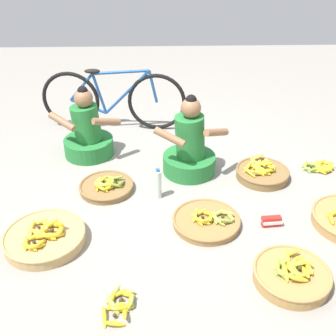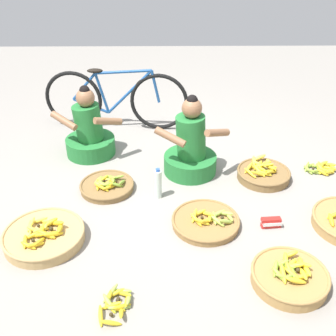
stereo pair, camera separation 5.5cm
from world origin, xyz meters
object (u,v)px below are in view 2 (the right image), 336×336
at_px(loose_bananas_near_vendor, 322,169).
at_px(water_bottle, 158,184).
at_px(loose_bananas_front_center, 116,303).
at_px(banana_basket_front_left, 263,173).
at_px(packet_carton_stack, 271,223).
at_px(banana_basket_back_center, 44,236).
at_px(banana_basket_mid_right, 206,221).
at_px(banana_basket_front_right, 290,276).
at_px(vendor_woman_behind, 89,133).
at_px(vendor_woman_front, 191,149).
at_px(bicycle_leaning, 116,99).
at_px(banana_basket_mid_left, 107,185).

xyz_separation_m(loose_bananas_near_vendor, water_bottle, (-1.65, -0.42, 0.11)).
distance_m(loose_bananas_near_vendor, loose_bananas_front_center, 2.52).
xyz_separation_m(banana_basket_front_left, packet_carton_stack, (-0.09, -0.73, -0.01)).
xyz_separation_m(banana_basket_back_center, packet_carton_stack, (1.82, 0.15, -0.01)).
distance_m(loose_bananas_front_center, packet_carton_stack, 1.43).
bearing_deg(banana_basket_mid_right, banana_basket_front_left, 48.41).
height_order(banana_basket_front_right, loose_bananas_front_center, banana_basket_front_right).
xyz_separation_m(vendor_woman_behind, loose_bananas_front_center, (0.47, -2.04, -0.21)).
distance_m(banana_basket_front_left, packet_carton_stack, 0.74).
relative_size(vendor_woman_front, banana_basket_front_right, 1.51).
xyz_separation_m(vendor_woman_front, banana_basket_front_right, (0.61, -1.46, -0.20)).
height_order(water_bottle, packet_carton_stack, water_bottle).
xyz_separation_m(vendor_woman_behind, packet_carton_stack, (1.66, -1.25, -0.20)).
bearing_deg(water_bottle, banana_basket_mid_right, -45.13).
bearing_deg(water_bottle, banana_basket_front_right, -48.33).
bearing_deg(vendor_woman_behind, bicycle_leaning, 71.07).
bearing_deg(banana_basket_mid_left, water_bottle, -14.80).
distance_m(loose_bananas_front_center, water_bottle, 1.25).
bearing_deg(banana_basket_mid_left, packet_carton_stack, -21.73).
distance_m(bicycle_leaning, water_bottle, 1.56).
relative_size(banana_basket_front_right, loose_bananas_front_center, 1.67).
bearing_deg(banana_basket_front_left, vendor_woman_behind, 163.50).
bearing_deg(vendor_woman_front, loose_bananas_front_center, -109.35).
relative_size(banana_basket_back_center, banana_basket_mid_left, 1.26).
bearing_deg(packet_carton_stack, vendor_woman_behind, 143.02).
bearing_deg(loose_bananas_front_center, vendor_woman_behind, 102.88).
distance_m(banana_basket_mid_right, loose_bananas_near_vendor, 1.49).
relative_size(bicycle_leaning, banana_basket_mid_left, 3.35).
bearing_deg(banana_basket_mid_right, water_bottle, 134.87).
bearing_deg(packet_carton_stack, banana_basket_mid_right, 176.35).
distance_m(vendor_woman_behind, banana_basket_front_right, 2.49).
xyz_separation_m(banana_basket_mid_right, banana_basket_back_center, (-1.29, -0.18, 0.02)).
xyz_separation_m(banana_basket_back_center, water_bottle, (0.89, 0.59, 0.09)).
xyz_separation_m(banana_basket_back_center, banana_basket_mid_left, (0.41, 0.71, -0.01)).
relative_size(banana_basket_front_right, loose_bananas_near_vendor, 1.56).
height_order(bicycle_leaning, water_bottle, bicycle_leaning).
distance_m(banana_basket_back_center, banana_basket_front_right, 1.86).
relative_size(vendor_woman_behind, loose_bananas_front_center, 2.38).
distance_m(vendor_woman_front, water_bottle, 0.55).
bearing_deg(loose_bananas_near_vendor, banana_basket_mid_right, -146.43).
height_order(banana_basket_front_left, loose_bananas_front_center, banana_basket_front_left).
distance_m(bicycle_leaning, banana_basket_front_left, 1.95).
height_order(vendor_woman_front, banana_basket_back_center, vendor_woman_front).
relative_size(banana_basket_mid_right, banana_basket_mid_left, 1.11).
bearing_deg(loose_bananas_front_center, banana_basket_front_right, 8.94).
bearing_deg(vendor_woman_front, banana_basket_back_center, -139.84).
bearing_deg(vendor_woman_front, packet_carton_stack, -54.52).
height_order(bicycle_leaning, banana_basket_mid_right, bicycle_leaning).
relative_size(loose_bananas_near_vendor, packet_carton_stack, 1.97).
relative_size(bicycle_leaning, loose_bananas_front_center, 5.28).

